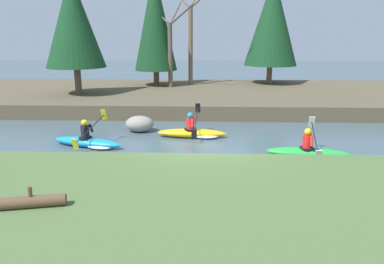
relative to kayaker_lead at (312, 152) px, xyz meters
The scene contains 13 objects.
ground_plane 3.63m from the kayaker_lead, behind, with size 90.00×90.00×0.00m, color #425660.
riverbank_near 6.56m from the kayaker_lead, 123.38° to the right, with size 44.00×7.77×0.64m.
riverbank_far 10.83m from the kayaker_lead, 109.46° to the left, with size 44.00×10.22×0.71m.
conifer_tree_far_left 14.31m from the kayaker_lead, 140.87° to the left, with size 3.20×3.20×6.35m.
conifer_tree_left 14.72m from the kayaker_lead, 118.57° to the left, with size 2.69×2.69×7.20m.
conifer_tree_mid_left 14.30m from the kayaker_lead, 86.80° to the left, with size 3.45×3.45×6.90m.
bare_tree_upstream 13.25m from the kayaker_lead, 116.11° to the left, with size 2.89×2.85×5.18m.
bare_tree_mid_upstream 13.98m from the kayaker_lead, 109.32° to the left, with size 3.63×3.59×6.60m.
kayaker_lead is the anchor object (origin of this frame).
kayaker_middle 4.59m from the kayaker_lead, 148.93° to the left, with size 2.78×2.07×1.20m.
kayaker_trailing 7.73m from the kayaker_lead, behind, with size 2.77×2.03×1.20m.
boulder_midstream 7.02m from the kayaker_lead, 152.87° to the left, with size 1.17×0.92×0.66m.
driftwood_log 8.86m from the kayaker_lead, 143.87° to the right, with size 1.74×0.61×0.44m.
Camera 1 is at (0.10, -11.49, 4.00)m, focal length 35.00 mm.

